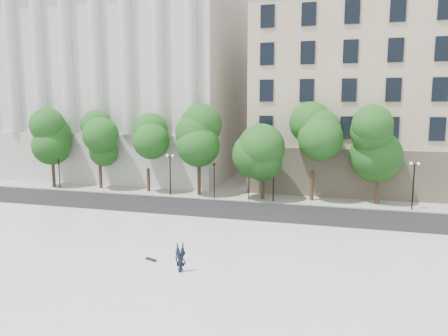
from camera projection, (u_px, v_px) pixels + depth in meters
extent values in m
plane|color=#A6A49D|center=(95.00, 295.00, 21.86)|extent=(160.00, 160.00, 0.00)
cube|color=silver|center=(124.00, 269.00, 24.69)|extent=(44.00, 22.00, 0.45)
cube|color=black|center=(205.00, 210.00, 39.01)|extent=(60.00, 8.00, 0.02)
cube|color=#B4B2A6|center=(223.00, 196.00, 44.72)|extent=(60.00, 4.00, 0.12)
cube|color=silver|center=(136.00, 81.00, 61.65)|extent=(30.00, 26.00, 25.00)
cube|color=beige|center=(418.00, 94.00, 52.17)|extent=(36.00, 26.00, 21.00)
cylinder|color=black|center=(214.00, 182.00, 42.97)|extent=(0.10, 0.10, 3.50)
imported|color=black|center=(214.00, 161.00, 42.65)|extent=(0.78, 1.79, 0.70)
cylinder|color=black|center=(249.00, 184.00, 42.04)|extent=(0.10, 0.10, 3.50)
imported|color=black|center=(249.00, 163.00, 41.73)|extent=(0.34, 1.55, 0.62)
imported|color=black|center=(181.00, 268.00, 23.59)|extent=(1.16, 1.74, 0.44)
cube|color=black|center=(151.00, 259.00, 25.37)|extent=(0.80, 0.49, 0.08)
cylinder|color=#382619|center=(54.00, 175.00, 48.90)|extent=(0.36, 0.36, 2.92)
sphere|color=#1E5017|center=(52.00, 140.00, 48.31)|extent=(4.05, 4.05, 4.05)
cylinder|color=#382619|center=(101.00, 176.00, 48.27)|extent=(0.36, 0.36, 2.95)
sphere|color=#1E5017|center=(99.00, 140.00, 47.67)|extent=(3.57, 3.57, 3.57)
cylinder|color=#382619|center=(148.00, 180.00, 46.56)|extent=(0.36, 0.36, 2.57)
sphere|color=#1E5017|center=(148.00, 148.00, 46.04)|extent=(3.77, 3.77, 3.77)
cylinder|color=#382619|center=(199.00, 181.00, 44.87)|extent=(0.36, 0.36, 3.14)
sphere|color=#1E5017|center=(199.00, 139.00, 44.23)|extent=(4.41, 4.41, 4.41)
cylinder|color=#382619|center=(263.00, 186.00, 42.80)|extent=(0.36, 0.36, 2.72)
sphere|color=#1E5017|center=(263.00, 149.00, 42.25)|extent=(4.55, 4.55, 4.55)
cylinder|color=#382619|center=(312.00, 186.00, 42.19)|extent=(0.36, 0.36, 3.01)
sphere|color=#1E5017|center=(313.00, 144.00, 41.58)|extent=(4.27, 4.27, 4.27)
cylinder|color=#382619|center=(377.00, 189.00, 40.65)|extent=(0.36, 0.36, 3.08)
sphere|color=#1E5017|center=(380.00, 144.00, 40.02)|extent=(4.48, 4.48, 4.48)
cylinder|color=black|center=(59.00, 171.00, 47.93)|extent=(0.12, 0.12, 4.19)
cube|color=black|center=(58.00, 152.00, 47.62)|extent=(0.60, 0.06, 0.06)
sphere|color=white|center=(56.00, 151.00, 47.68)|extent=(0.28, 0.28, 0.28)
sphere|color=white|center=(60.00, 151.00, 47.52)|extent=(0.28, 0.28, 0.28)
cylinder|color=black|center=(170.00, 177.00, 44.47)|extent=(0.12, 0.12, 4.08)
cube|color=black|center=(170.00, 157.00, 44.16)|extent=(0.60, 0.06, 0.06)
sphere|color=white|center=(167.00, 156.00, 44.23)|extent=(0.28, 0.28, 0.28)
sphere|color=white|center=(173.00, 156.00, 44.07)|extent=(0.28, 0.28, 0.28)
cylinder|color=black|center=(273.00, 181.00, 41.67)|extent=(0.12, 0.12, 4.13)
cube|color=black|center=(274.00, 160.00, 41.36)|extent=(0.60, 0.06, 0.06)
sphere|color=white|center=(271.00, 159.00, 41.42)|extent=(0.28, 0.28, 0.28)
sphere|color=white|center=(277.00, 159.00, 41.26)|extent=(0.28, 0.28, 0.28)
cylinder|color=black|center=(413.00, 188.00, 38.39)|extent=(0.12, 0.12, 4.14)
cube|color=black|center=(415.00, 165.00, 38.08)|extent=(0.60, 0.06, 0.06)
sphere|color=white|center=(411.00, 163.00, 38.15)|extent=(0.28, 0.28, 0.28)
sphere|color=white|center=(418.00, 164.00, 37.99)|extent=(0.28, 0.28, 0.28)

